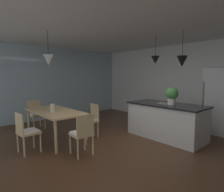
{
  "coord_description": "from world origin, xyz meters",
  "views": [
    {
      "loc": [
        2.74,
        -2.83,
        1.62
      ],
      "look_at": [
        -1.1,
        0.59,
        1.07
      ],
      "focal_mm": 29.84,
      "sensor_mm": 36.0,
      "label": 1
    }
  ],
  "objects_px": {
    "vase_on_dining_table": "(52,108)",
    "chair_window_end": "(36,113)",
    "potted_plant_on_island": "(172,95)",
    "chair_far_right": "(91,119)",
    "chair_kitchen_end": "(82,133)",
    "chair_near_right": "(26,131)",
    "refrigerator": "(220,101)",
    "kitchen_island": "(166,120)",
    "dining_table": "(54,113)"
  },
  "relations": [
    {
      "from": "kitchen_island",
      "to": "potted_plant_on_island",
      "type": "relative_size",
      "value": 4.44
    },
    {
      "from": "vase_on_dining_table",
      "to": "chair_near_right",
      "type": "bearing_deg",
      "value": -69.75
    },
    {
      "from": "chair_window_end",
      "to": "kitchen_island",
      "type": "bearing_deg",
      "value": 35.86
    },
    {
      "from": "dining_table",
      "to": "kitchen_island",
      "type": "distance_m",
      "value": 2.91
    },
    {
      "from": "chair_far_right",
      "to": "chair_window_end",
      "type": "relative_size",
      "value": 1.0
    },
    {
      "from": "chair_near_right",
      "to": "refrigerator",
      "type": "distance_m",
      "value": 5.04
    },
    {
      "from": "chair_far_right",
      "to": "chair_kitchen_end",
      "type": "relative_size",
      "value": 1.0
    },
    {
      "from": "potted_plant_on_island",
      "to": "vase_on_dining_table",
      "type": "bearing_deg",
      "value": -127.17
    },
    {
      "from": "chair_kitchen_end",
      "to": "kitchen_island",
      "type": "relative_size",
      "value": 0.44
    },
    {
      "from": "kitchen_island",
      "to": "refrigerator",
      "type": "bearing_deg",
      "value": 60.74
    },
    {
      "from": "chair_window_end",
      "to": "potted_plant_on_island",
      "type": "xyz_separation_m",
      "value": [
        3.27,
        2.26,
        0.68
      ]
    },
    {
      "from": "vase_on_dining_table",
      "to": "refrigerator",
      "type": "bearing_deg",
      "value": 57.18
    },
    {
      "from": "chair_far_right",
      "to": "chair_near_right",
      "type": "relative_size",
      "value": 1.0
    },
    {
      "from": "chair_window_end",
      "to": "refrigerator",
      "type": "xyz_separation_m",
      "value": [
        3.93,
        3.69,
        0.44
      ]
    },
    {
      "from": "dining_table",
      "to": "chair_near_right",
      "type": "relative_size",
      "value": 2.15
    },
    {
      "from": "chair_far_right",
      "to": "refrigerator",
      "type": "relative_size",
      "value": 0.47
    },
    {
      "from": "chair_far_right",
      "to": "dining_table",
      "type": "bearing_deg",
      "value": -117.29
    },
    {
      "from": "kitchen_island",
      "to": "vase_on_dining_table",
      "type": "height_order",
      "value": "vase_on_dining_table"
    },
    {
      "from": "chair_window_end",
      "to": "kitchen_island",
      "type": "xyz_separation_m",
      "value": [
        3.12,
        2.26,
        -0.01
      ]
    },
    {
      "from": "dining_table",
      "to": "vase_on_dining_table",
      "type": "bearing_deg",
      "value": -35.54
    },
    {
      "from": "chair_far_right",
      "to": "chair_kitchen_end",
      "type": "bearing_deg",
      "value": -43.05
    },
    {
      "from": "dining_table",
      "to": "chair_far_right",
      "type": "bearing_deg",
      "value": 62.71
    },
    {
      "from": "chair_kitchen_end",
      "to": "refrigerator",
      "type": "distance_m",
      "value": 3.95
    },
    {
      "from": "dining_table",
      "to": "refrigerator",
      "type": "distance_m",
      "value": 4.53
    },
    {
      "from": "kitchen_island",
      "to": "refrigerator",
      "type": "height_order",
      "value": "refrigerator"
    },
    {
      "from": "chair_window_end",
      "to": "chair_kitchen_end",
      "type": "relative_size",
      "value": 1.0
    },
    {
      "from": "chair_near_right",
      "to": "kitchen_island",
      "type": "relative_size",
      "value": 0.44
    },
    {
      "from": "dining_table",
      "to": "chair_kitchen_end",
      "type": "xyz_separation_m",
      "value": [
        1.31,
        -0.0,
        -0.21
      ]
    },
    {
      "from": "chair_window_end",
      "to": "vase_on_dining_table",
      "type": "bearing_deg",
      "value": -4.48
    },
    {
      "from": "refrigerator",
      "to": "dining_table",
      "type": "bearing_deg",
      "value": -125.4
    },
    {
      "from": "chair_window_end",
      "to": "chair_near_right",
      "type": "relative_size",
      "value": 1.0
    },
    {
      "from": "kitchen_island",
      "to": "vase_on_dining_table",
      "type": "xyz_separation_m",
      "value": [
        -1.65,
        -2.37,
        0.39
      ]
    },
    {
      "from": "refrigerator",
      "to": "potted_plant_on_island",
      "type": "distance_m",
      "value": 1.6
    },
    {
      "from": "dining_table",
      "to": "kitchen_island",
      "type": "relative_size",
      "value": 0.95
    },
    {
      "from": "chair_near_right",
      "to": "dining_table",
      "type": "bearing_deg",
      "value": 117.37
    },
    {
      "from": "dining_table",
      "to": "chair_kitchen_end",
      "type": "relative_size",
      "value": 2.15
    },
    {
      "from": "dining_table",
      "to": "refrigerator",
      "type": "bearing_deg",
      "value": 54.6
    },
    {
      "from": "chair_kitchen_end",
      "to": "vase_on_dining_table",
      "type": "bearing_deg",
      "value": -174.26
    },
    {
      "from": "vase_on_dining_table",
      "to": "chair_window_end",
      "type": "bearing_deg",
      "value": 175.52
    },
    {
      "from": "chair_near_right",
      "to": "refrigerator",
      "type": "height_order",
      "value": "refrigerator"
    },
    {
      "from": "chair_kitchen_end",
      "to": "chair_window_end",
      "type": "bearing_deg",
      "value": 179.99
    },
    {
      "from": "chair_window_end",
      "to": "chair_kitchen_end",
      "type": "xyz_separation_m",
      "value": [
        2.61,
        -0.0,
        0.0
      ]
    },
    {
      "from": "kitchen_island",
      "to": "refrigerator",
      "type": "relative_size",
      "value": 1.08
    },
    {
      "from": "chair_kitchen_end",
      "to": "chair_near_right",
      "type": "bearing_deg",
      "value": -137.16
    },
    {
      "from": "potted_plant_on_island",
      "to": "refrigerator",
      "type": "bearing_deg",
      "value": 65.4
    },
    {
      "from": "chair_kitchen_end",
      "to": "refrigerator",
      "type": "bearing_deg",
      "value": 70.38
    },
    {
      "from": "chair_far_right",
      "to": "refrigerator",
      "type": "xyz_separation_m",
      "value": [
        2.2,
        2.87,
        0.44
      ]
    },
    {
      "from": "dining_table",
      "to": "vase_on_dining_table",
      "type": "distance_m",
      "value": 0.26
    },
    {
      "from": "chair_far_right",
      "to": "vase_on_dining_table",
      "type": "relative_size",
      "value": 4.35
    },
    {
      "from": "chair_far_right",
      "to": "chair_window_end",
      "type": "distance_m",
      "value": 1.92
    }
  ]
}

